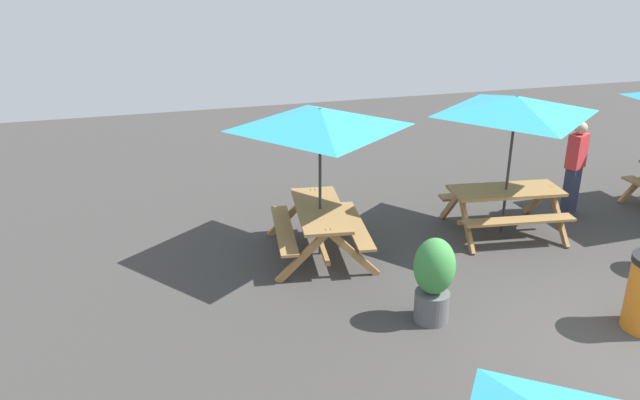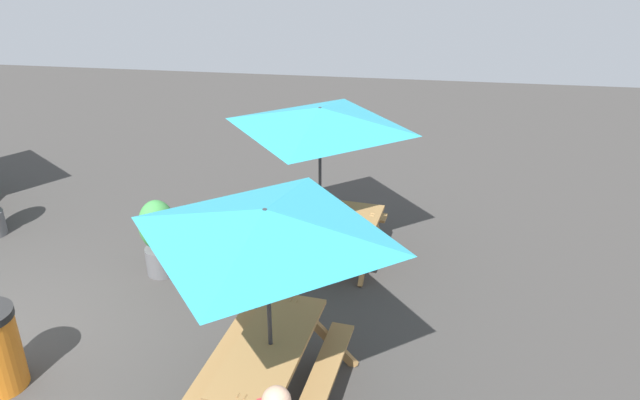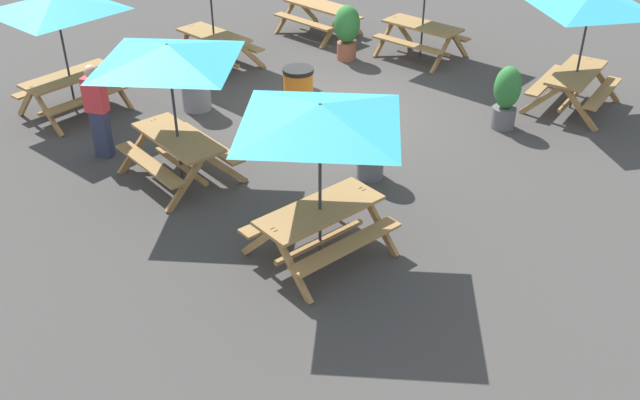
{
  "view_description": "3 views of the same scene",
  "coord_description": "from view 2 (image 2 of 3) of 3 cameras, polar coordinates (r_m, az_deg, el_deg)",
  "views": [
    {
      "loc": [
        -5.56,
        -4.59,
        4.39
      ],
      "look_at": [
        -3.16,
        3.72,
        0.9
      ],
      "focal_mm": 35.0,
      "sensor_mm": 36.0,
      "label": 1
    },
    {
      "loc": [
        4.94,
        4.87,
        4.84
      ],
      "look_at": [
        -3.16,
        3.72,
        0.9
      ],
      "focal_mm": 35.0,
      "sensor_mm": 36.0,
      "label": 2
    },
    {
      "loc": [
        -8.56,
        9.71,
        5.95
      ],
      "look_at": [
        -3.16,
        3.72,
        0.9
      ],
      "focal_mm": 40.0,
      "sensor_mm": 36.0,
      "label": 3
    }
  ],
  "objects": [
    {
      "name": "picnic_table_2",
      "position": [
        8.67,
        0.0,
        6.5
      ],
      "size": [
        2.24,
        2.24,
        2.34
      ],
      "rotation": [
        0.0,
        0.0,
        1.44
      ],
      "color": "olive",
      "rests_on": "ground"
    },
    {
      "name": "potted_plant_0",
      "position": [
        9.04,
        -14.55,
        -3.13
      ],
      "size": [
        0.52,
        0.52,
        1.14
      ],
      "color": "#59595B",
      "rests_on": "ground"
    },
    {
      "name": "picnic_table_0",
      "position": [
        5.86,
        -4.96,
        -3.55
      ],
      "size": [
        2.24,
        2.24,
        2.34
      ],
      "rotation": [
        0.0,
        0.0,
        -0.13
      ],
      "color": "olive",
      "rests_on": "ground"
    }
  ]
}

